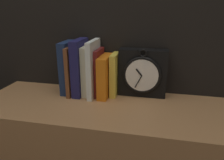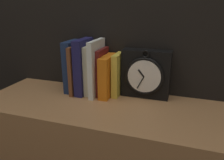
# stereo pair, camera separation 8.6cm
# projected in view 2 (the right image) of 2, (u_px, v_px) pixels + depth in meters

# --- Properties ---
(clock) EXTENTS (0.21, 0.08, 0.22)m
(clock) POSITION_uv_depth(u_px,v_px,m) (146.00, 74.00, 0.95)
(clock) COLOR black
(clock) RESTS_ON bookshelf
(book_slot0_navy) EXTENTS (0.04, 0.13, 0.24)m
(book_slot0_navy) POSITION_uv_depth(u_px,v_px,m) (73.00, 66.00, 1.03)
(book_slot0_navy) COLOR navy
(book_slot0_navy) RESTS_ON bookshelf
(book_slot1_brown) EXTENTS (0.02, 0.15, 0.22)m
(book_slot1_brown) POSITION_uv_depth(u_px,v_px,m) (77.00, 69.00, 1.01)
(book_slot1_brown) COLOR brown
(book_slot1_brown) RESTS_ON bookshelf
(book_slot2_navy) EXTENTS (0.04, 0.15, 0.25)m
(book_slot2_navy) POSITION_uv_depth(u_px,v_px,m) (84.00, 66.00, 1.00)
(book_slot2_navy) COLOR #1D1C4E
(book_slot2_navy) RESTS_ON bookshelf
(book_slot3_cream) EXTENTS (0.03, 0.13, 0.22)m
(book_slot3_cream) POSITION_uv_depth(u_px,v_px,m) (92.00, 69.00, 1.00)
(book_slot3_cream) COLOR beige
(book_slot3_cream) RESTS_ON bookshelf
(book_slot4_white) EXTENTS (0.02, 0.16, 0.25)m
(book_slot4_white) POSITION_uv_depth(u_px,v_px,m) (97.00, 68.00, 0.97)
(book_slot4_white) COLOR white
(book_slot4_white) RESTS_ON bookshelf
(book_slot5_maroon) EXTENTS (0.02, 0.13, 0.21)m
(book_slot5_maroon) POSITION_uv_depth(u_px,v_px,m) (103.00, 72.00, 0.99)
(book_slot5_maroon) COLOR maroon
(book_slot5_maroon) RESTS_ON bookshelf
(book_slot6_orange) EXTENTS (0.04, 0.15, 0.18)m
(book_slot6_orange) POSITION_uv_depth(u_px,v_px,m) (108.00, 76.00, 0.97)
(book_slot6_orange) COLOR orange
(book_slot6_orange) RESTS_ON bookshelf
(book_slot7_yellow) EXTENTS (0.03, 0.11, 0.19)m
(book_slot7_yellow) POSITION_uv_depth(u_px,v_px,m) (118.00, 75.00, 0.98)
(book_slot7_yellow) COLOR yellow
(book_slot7_yellow) RESTS_ON bookshelf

